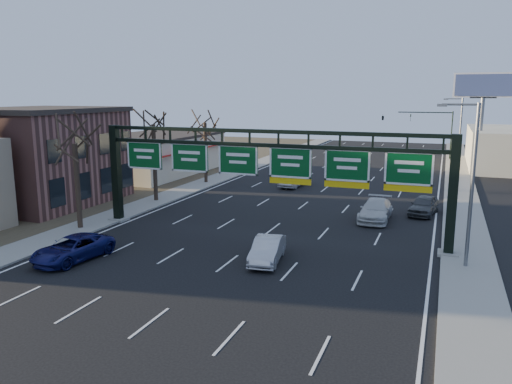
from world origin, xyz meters
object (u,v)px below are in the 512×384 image
at_px(sign_gantry, 266,168).
at_px(car_white_wagon, 376,210).
at_px(car_blue_suv, 73,249).
at_px(car_silver_sedan, 267,250).

xyz_separation_m(sign_gantry, car_white_wagon, (6.32, 7.07, -3.85)).
height_order(car_blue_suv, car_white_wagon, car_white_wagon).
height_order(car_blue_suv, car_silver_sedan, car_silver_sedan).
height_order(sign_gantry, car_blue_suv, sign_gantry).
bearing_deg(car_blue_suv, car_silver_sedan, 26.57).
relative_size(sign_gantry, car_blue_suv, 4.92).
bearing_deg(car_white_wagon, car_blue_suv, -133.75).
bearing_deg(car_silver_sedan, car_blue_suv, -168.79).
bearing_deg(sign_gantry, car_silver_sedan, -69.27).
relative_size(sign_gantry, car_silver_sedan, 5.76).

